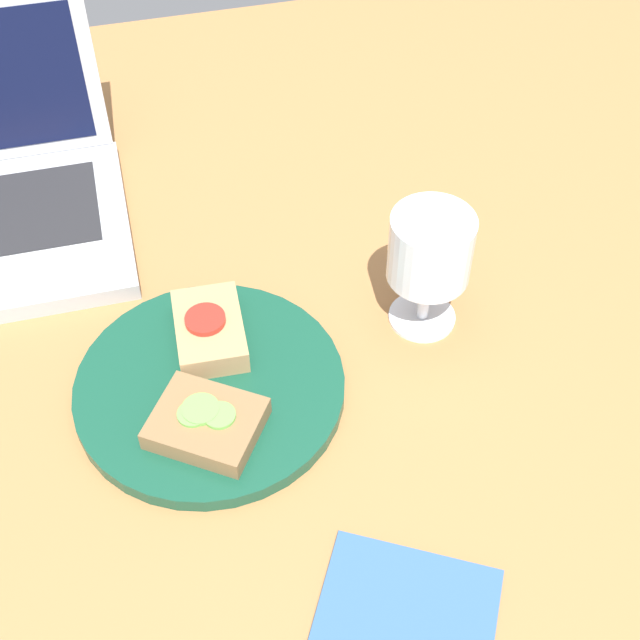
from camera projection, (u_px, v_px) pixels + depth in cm
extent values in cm
cube|color=#9E6B3D|center=(261.00, 404.00, 84.69)|extent=(140.00, 140.00, 3.00)
cylinder|color=#144733|center=(210.00, 388.00, 83.17)|extent=(25.25, 25.25, 1.55)
cube|color=brown|center=(206.00, 423.00, 78.32)|extent=(11.94, 11.50, 2.02)
cylinder|color=#6BB74C|center=(220.00, 415.00, 77.44)|extent=(2.85, 2.85, 0.36)
cylinder|color=#6BB74C|center=(193.00, 414.00, 77.58)|extent=(2.80, 2.80, 0.30)
cylinder|color=#6BB74C|center=(201.00, 409.00, 77.85)|extent=(3.35, 3.35, 0.40)
cube|color=#A88456|center=(210.00, 330.00, 85.14)|extent=(6.79, 9.89, 2.57)
cylinder|color=red|center=(205.00, 319.00, 83.94)|extent=(3.87, 3.87, 0.60)
cylinder|color=white|center=(422.00, 317.00, 89.83)|extent=(6.73, 6.73, 0.40)
cylinder|color=white|center=(425.00, 295.00, 87.47)|extent=(1.16, 1.16, 5.91)
cylinder|color=white|center=(431.00, 248.00, 82.68)|extent=(7.99, 7.99, 6.91)
cylinder|color=white|center=(429.00, 258.00, 83.61)|extent=(7.35, 7.35, 4.40)
cube|color=#33598C|center=(401.00, 640.00, 67.91)|extent=(19.40, 19.97, 0.40)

